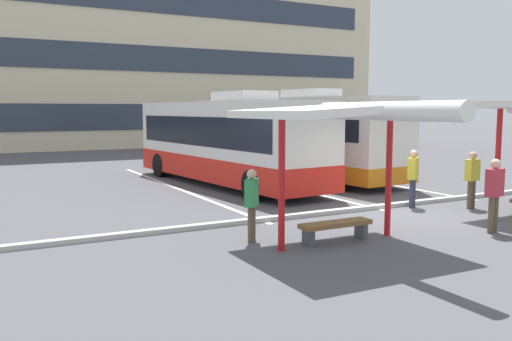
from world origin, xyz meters
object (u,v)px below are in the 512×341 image
waiting_passenger_3 (494,190)px  bench_0 (336,227)px  coach_bus_1 (288,136)px  waiting_passenger_1 (252,200)px  waiting_passenger_2 (413,174)px  coach_bus_0 (226,143)px  waiting_shelter_0 (348,113)px  waiting_passenger_0 (472,176)px

waiting_passenger_3 → bench_0: bearing=164.7°
coach_bus_1 → waiting_passenger_1: (-6.94, -9.77, -0.83)m
waiting_passenger_2 → waiting_passenger_3: bearing=-101.9°
coach_bus_0 → bench_0: bearing=-100.2°
coach_bus_0 → bench_0: size_ratio=6.26×
coach_bus_1 → waiting_passenger_1: bearing=-125.4°
coach_bus_1 → waiting_passenger_2: size_ratio=7.30×
coach_bus_1 → waiting_shelter_0: 12.28m
coach_bus_0 → coach_bus_1: 3.95m
waiting_shelter_0 → waiting_passenger_0: (5.86, 1.66, -1.84)m
waiting_shelter_0 → waiting_passenger_1: size_ratio=3.04×
bench_0 → waiting_passenger_3: 3.98m
waiting_passenger_1 → waiting_passenger_3: waiting_passenger_3 is taller
waiting_passenger_1 → waiting_passenger_2: (6.08, 1.37, 0.08)m
coach_bus_1 → waiting_shelter_0: size_ratio=2.56×
coach_bus_0 → coach_bus_1: size_ratio=0.86×
coach_bus_0 → waiting_passenger_3: (2.13, -10.27, -0.60)m
waiting_shelter_0 → waiting_passenger_3: waiting_shelter_0 is taller
coach_bus_1 → waiting_passenger_3: bearing=-97.6°
waiting_passenger_1 → coach_bus_1: bearing=54.6°
waiting_shelter_0 → bench_0: (-0.00, 0.34, -2.48)m
waiting_passenger_0 → waiting_passenger_3: waiting_passenger_3 is taller
coach_bus_0 → waiting_passenger_0: (4.21, -7.91, -0.65)m
coach_bus_1 → waiting_shelter_0: coach_bus_1 is taller
waiting_passenger_0 → waiting_passenger_2: bearing=145.8°
bench_0 → waiting_passenger_2: (4.48, 2.26, 0.66)m
coach_bus_1 → bench_0: 12.01m
coach_bus_1 → waiting_passenger_1: 12.01m
bench_0 → waiting_passenger_0: size_ratio=1.03×
waiting_passenger_3 → waiting_passenger_0: bearing=48.5°
waiting_passenger_3 → coach_bus_1: bearing=82.4°
waiting_passenger_0 → waiting_passenger_1: bearing=-176.7°
waiting_shelter_0 → waiting_passenger_1: (-1.60, 1.24, -1.90)m
coach_bus_0 → waiting_passenger_3: size_ratio=6.16×
coach_bus_1 → waiting_passenger_0: coach_bus_1 is taller
waiting_passenger_1 → coach_bus_0: bearing=68.7°
bench_0 → waiting_passenger_2: bearing=26.8°
waiting_passenger_0 → waiting_passenger_1: (-7.47, -0.43, -0.05)m
coach_bus_0 → bench_0: coach_bus_0 is taller
bench_0 → waiting_passenger_0: bearing=12.7°
coach_bus_0 → waiting_passenger_1: bearing=-111.3°
waiting_shelter_0 → waiting_passenger_1: 2.77m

